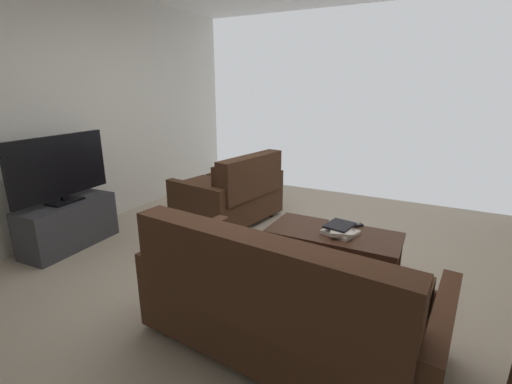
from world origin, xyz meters
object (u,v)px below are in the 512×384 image
Objects in this scene: tv_stand at (69,224)px; coffee_table at (333,239)px; tv_remote at (354,226)px; sofa_main at (283,299)px; loveseat_near at (232,193)px; book_stack at (340,229)px; flat_tv at (60,168)px.

coffee_table is at bearing -165.39° from tv_stand.
sofa_main is at bearing 83.48° from tv_remote.
tv_remote is (-1.57, 0.51, 0.07)m from loveseat_near.
loveseat_near is 1.37× the size of tv_stand.
tv_stand is 2.83m from tv_remote.
book_stack is (-2.61, -0.66, 0.21)m from tv_stand.
sofa_main is 2.26m from loveseat_near.
tv_remote is at bearing -122.98° from coffee_table.
loveseat_near reaches higher than tv_stand.
loveseat_near is at bearing -50.65° from sofa_main.
tv_remote is (-0.07, -0.20, -0.03)m from book_stack.
loveseat_near reaches higher than book_stack.
sofa_main reaches higher than loveseat_near.
coffee_table is 1.04× the size of flat_tv.
sofa_main reaches higher than tv_stand.
flat_tv is at bearing 17.86° from tv_remote.
flat_tv is at bearing 114.02° from tv_stand.
loveseat_near is at bearing -128.88° from flat_tv.
sofa_main is 1.04m from coffee_table.
sofa_main is at bearing 86.28° from book_stack.
sofa_main reaches higher than tv_remote.
loveseat_near is at bearing -128.92° from tv_stand.
sofa_main is 5.47× the size of book_stack.
tv_remote is (-0.14, -1.23, 0.06)m from sofa_main.
loveseat_near is 1.66m from tv_remote.
tv_stand is at bearing -8.26° from sofa_main.
sofa_main is 1.24m from tv_remote.
loveseat_near is 1.67m from book_stack.
coffee_table is at bearing 57.02° from tv_remote.
loveseat_near is 1.25× the size of flat_tv.
sofa_main is at bearing 129.35° from loveseat_near.
tv_remote is at bearing -110.06° from book_stack.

